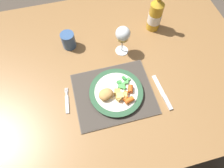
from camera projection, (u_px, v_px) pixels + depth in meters
ground_plane at (107, 117)px, 1.62m from camera, size 6.00×6.00×0.00m
dining_table at (104, 75)px, 1.03m from camera, size 1.46×1.04×0.74m
placemat at (114, 94)px, 0.89m from camera, size 0.35×0.29×0.01m
dinner_plate at (116, 92)px, 0.88m from camera, size 0.24×0.24×0.02m
breaded_croquettes at (106, 94)px, 0.85m from camera, size 0.08×0.08×0.04m
green_beans_pile at (123, 84)px, 0.89m from camera, size 0.07×0.07×0.02m
glazed_carrots at (128, 96)px, 0.85m from camera, size 0.06×0.08×0.02m
fork at (67, 102)px, 0.87m from camera, size 0.03×0.12×0.01m
table_knife at (164, 95)px, 0.89m from camera, size 0.03×0.18×0.01m
wine_glass at (123, 35)px, 0.91m from camera, size 0.07×0.07×0.16m
bottle at (155, 14)px, 1.01m from camera, size 0.07×0.07×0.26m
roast_potatoes at (120, 96)px, 0.85m from camera, size 0.06×0.06×0.03m
drinking_cup at (68, 40)px, 0.99m from camera, size 0.07×0.07×0.08m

